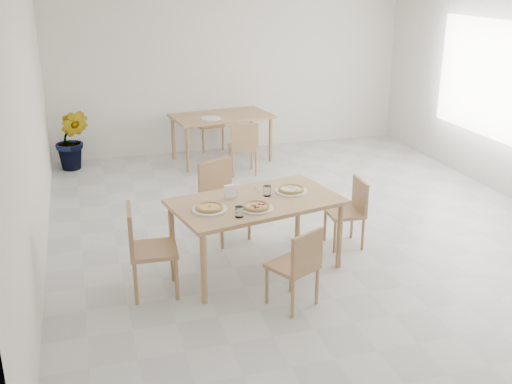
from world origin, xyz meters
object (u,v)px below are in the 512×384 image
object	(u,v)px
pizza_pepperoni	(256,206)
tumbler_a	(267,191)
plate_mushroom	(291,191)
napkin_holder	(230,192)
chair_north	(221,194)
pizza_mushroom	(291,189)
chair_west	(144,245)
potted_plant	(72,140)
tumbler_b	(239,212)
chair_back_s	(243,145)
plate_margherita	(210,209)
chair_east	(351,208)
plate_pepperoni	(256,208)
plate_empty	(211,118)
pizza_margherita	(209,207)
chair_back_n	(207,120)
second_table	(221,120)
main_table	(256,207)
chair_south	(298,263)

from	to	relation	value
pizza_pepperoni	tumbler_a	xyz separation A→B (m)	(0.21, 0.32, 0.02)
plate_mushroom	napkin_holder	bearing A→B (deg)	179.56
chair_north	pizza_mushroom	world-z (taller)	chair_north
chair_west	potted_plant	bearing A→B (deg)	11.85
pizza_mushroom	tumbler_b	distance (m)	0.85
tumbler_a	chair_back_s	bearing A→B (deg)	79.19
plate_margherita	napkin_holder	distance (m)	0.38
chair_east	tumbler_a	size ratio (longest dim) A/B	7.26
plate_pepperoni	plate_empty	xyz separation A→B (m)	(0.41, 3.79, 0.00)
plate_mushroom	chair_north	bearing A→B (deg)	127.19
chair_north	pizza_margherita	bearing A→B (deg)	-131.03
tumbler_b	pizza_margherita	bearing A→B (deg)	133.43
chair_north	tumbler_b	distance (m)	1.28
pizza_mushroom	chair_back_s	size ratio (longest dim) A/B	0.40
pizza_margherita	chair_back_s	size ratio (longest dim) A/B	0.36
chair_north	pizza_pepperoni	xyz separation A→B (m)	(0.08, -1.10, 0.26)
plate_margherita	plate_mushroom	xyz separation A→B (m)	(0.92, 0.25, 0.00)
plate_empty	potted_plant	world-z (taller)	potted_plant
pizza_margherita	plate_empty	xyz separation A→B (m)	(0.84, 3.69, -0.02)
plate_margherita	plate_empty	distance (m)	3.79
chair_west	chair_back_n	world-z (taller)	chair_west
pizza_pepperoni	potted_plant	distance (m)	4.54
plate_margherita	second_table	bearing A→B (deg)	74.83
main_table	tumbler_a	xyz separation A→B (m)	(0.14, 0.09, 0.13)
tumbler_a	plate_empty	world-z (taller)	tumbler_a
potted_plant	napkin_holder	bearing A→B (deg)	-68.51
potted_plant	plate_margherita	bearing A→B (deg)	-73.11
chair_east	second_table	size ratio (longest dim) A/B	0.47
main_table	second_table	world-z (taller)	same
plate_pepperoni	pizza_margherita	size ratio (longest dim) A/B	1.11
plate_margherita	pizza_margherita	size ratio (longest dim) A/B	1.16
pizza_margherita	napkin_holder	xyz separation A→B (m)	(0.27, 0.26, 0.04)
chair_east	pizza_margherita	bearing A→B (deg)	-73.82
plate_mushroom	chair_back_s	distance (m)	2.87
chair_south	chair_back_s	bearing A→B (deg)	-125.25
pizza_pepperoni	chair_back_n	bearing A→B (deg)	83.46
napkin_holder	potted_plant	xyz separation A→B (m)	(-1.52, 3.85, -0.34)
chair_west	pizza_pepperoni	xyz separation A→B (m)	(1.08, -0.02, 0.27)
plate_margherita	plate_pepperoni	distance (m)	0.45
chair_south	potted_plant	size ratio (longest dim) A/B	0.81
pizza_margherita	chair_back_n	distance (m)	4.79
chair_south	tumbler_b	size ratio (longest dim) A/B	7.44
tumbler_b	plate_empty	size ratio (longest dim) A/B	0.34
plate_pepperoni	pizza_margherita	bearing A→B (deg)	167.18
chair_north	chair_west	world-z (taller)	chair_north
tumbler_b	potted_plant	world-z (taller)	potted_plant
plate_margherita	pizza_margherita	bearing A→B (deg)	0.00
chair_back_s	plate_pepperoni	bearing A→B (deg)	81.60
tumbler_a	chair_back_n	size ratio (longest dim) A/B	0.12
pizza_mushroom	plate_pepperoni	bearing A→B (deg)	-144.10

